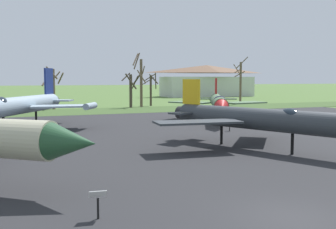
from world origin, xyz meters
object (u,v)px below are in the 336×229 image
object	(u,v)px
info_placard_front_right	(98,200)
visitor_building	(207,81)
jet_fighter_rear_center	(218,102)
jet_fighter_rear_left	(19,105)
jet_fighter_front_left	(258,119)
info_placard_rear_center	(230,125)

from	to	relation	value
info_placard_front_right	visitor_building	world-z (taller)	visitor_building
jet_fighter_rear_center	jet_fighter_rear_left	bearing A→B (deg)	179.62
jet_fighter_rear_left	visitor_building	xyz separation A→B (m)	(51.72, 60.31, 1.78)
visitor_building	jet_fighter_rear_left	bearing A→B (deg)	-130.62
jet_fighter_front_left	visitor_building	xyz separation A→B (m)	(36.83, 77.89, 2.03)
jet_fighter_rear_center	jet_fighter_rear_left	distance (m)	21.53
info_placard_rear_center	visitor_building	xyz separation A→B (m)	(33.45, 68.49, 3.66)
jet_fighter_rear_center	info_placard_rear_center	xyz separation A→B (m)	(-3.26, -8.04, -1.70)
jet_fighter_front_left	jet_fighter_rear_center	size ratio (longest dim) A/B	0.99
jet_fighter_rear_center	visitor_building	size ratio (longest dim) A/B	0.58
info_placard_front_right	jet_fighter_rear_center	distance (m)	33.72
jet_fighter_rear_center	visitor_building	world-z (taller)	visitor_building
info_placard_rear_center	jet_fighter_rear_left	distance (m)	20.11
info_placard_rear_center	info_placard_front_right	bearing A→B (deg)	-131.21
jet_fighter_front_left	jet_fighter_rear_center	xyz separation A→B (m)	(6.64, 17.44, 0.07)
info_placard_rear_center	jet_fighter_front_left	bearing A→B (deg)	-109.77
visitor_building	info_placard_front_right	bearing A→B (deg)	-119.80
jet_fighter_front_left	jet_fighter_rear_left	bearing A→B (deg)	130.27
info_placard_front_right	jet_fighter_rear_center	bearing A→B (deg)	53.63
info_placard_front_right	jet_fighter_rear_center	size ratio (longest dim) A/B	0.07
info_placard_front_right	info_placard_rear_center	size ratio (longest dim) A/B	1.21
info_placard_front_right	jet_fighter_rear_left	distance (m)	27.37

